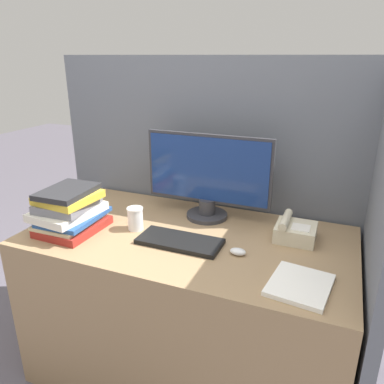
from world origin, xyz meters
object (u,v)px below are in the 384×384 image
monitor (208,178)px  book_stack (70,211)px  keyboard (179,241)px  desk_telephone (295,231)px  coffee_cup (135,219)px  mouse (238,252)px

monitor → book_stack: bearing=-144.6°
keyboard → desk_telephone: bearing=26.7°
coffee_cup → mouse: bearing=-5.7°
coffee_cup → book_stack: size_ratio=0.33×
keyboard → desk_telephone: size_ratio=2.02×
desk_telephone → monitor: bearing=169.4°
keyboard → coffee_cup: size_ratio=3.40×
keyboard → desk_telephone: (0.45, 0.23, 0.03)m
keyboard → book_stack: 0.53m
coffee_cup → book_stack: book_stack is taller
keyboard → coffee_cup: 0.25m
monitor → keyboard: size_ratio=1.72×
book_stack → desk_telephone: 1.02m
keyboard → mouse: bearing=0.2°
monitor → book_stack: 0.66m
mouse → coffee_cup: (-0.51, 0.05, 0.04)m
monitor → keyboard: (-0.02, -0.31, -0.19)m
book_stack → coffee_cup: bearing=23.5°
desk_telephone → book_stack: bearing=-163.1°
keyboard → book_stack: bearing=-172.6°
keyboard → book_stack: size_ratio=1.11×
monitor → mouse: size_ratio=9.41×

